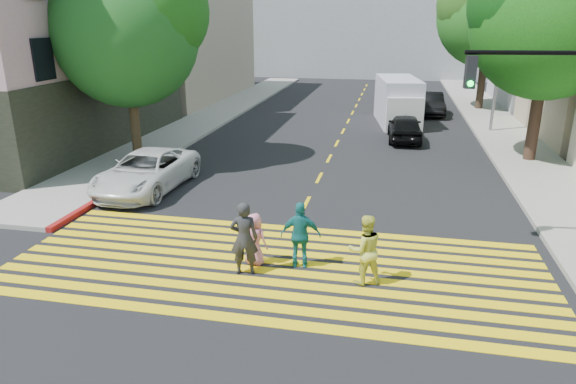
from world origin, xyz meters
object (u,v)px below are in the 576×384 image
(pedestrian_extra, at_px, (301,235))
(white_sedan, at_px, (147,171))
(pedestrian_man, at_px, (244,238))
(white_van, at_px, (398,103))
(pedestrian_child, at_px, (255,239))
(silver_car, at_px, (403,91))
(tree_right_near, at_px, (554,12))
(dark_car_parked, at_px, (430,104))
(dark_car_near, at_px, (405,127))
(traffic_signal, at_px, (570,120))
(tree_left, at_px, (128,26))
(pedestrian_woman, at_px, (365,250))
(tree_right_far, at_px, (491,9))

(pedestrian_extra, bearing_deg, white_sedan, -43.52)
(pedestrian_man, distance_m, white_van, 20.23)
(pedestrian_extra, distance_m, white_sedan, 8.15)
(pedestrian_child, distance_m, silver_car, 29.50)
(pedestrian_man, bearing_deg, white_van, -111.00)
(tree_right_near, distance_m, dark_car_parked, 12.94)
(pedestrian_man, xyz_separation_m, silver_car, (3.88, 29.78, -0.27))
(dark_car_near, height_order, traffic_signal, traffic_signal)
(tree_left, distance_m, silver_car, 24.23)
(pedestrian_woman, xyz_separation_m, white_sedan, (-8.14, 5.38, -0.15))
(dark_car_near, distance_m, dark_car_parked, 8.20)
(silver_car, bearing_deg, white_sedan, 64.59)
(white_van, bearing_deg, tree_right_far, 39.04)
(silver_car, bearing_deg, dark_car_parked, 100.19)
(pedestrian_woman, xyz_separation_m, dark_car_parked, (2.68, 23.43, -0.13))
(pedestrian_man, bearing_deg, pedestrian_extra, -164.99)
(pedestrian_man, xyz_separation_m, pedestrian_woman, (2.87, 0.10, -0.07))
(silver_car, xyz_separation_m, white_van, (-0.37, -9.86, 0.60))
(tree_right_near, height_order, pedestrian_woman, tree_right_near)
(white_sedan, bearing_deg, traffic_signal, -10.51)
(tree_left, relative_size, white_van, 1.43)
(dark_car_near, distance_m, white_van, 4.48)
(pedestrian_woman, bearing_deg, silver_car, -113.28)
(pedestrian_child, distance_m, dark_car_near, 15.44)
(tree_left, height_order, traffic_signal, tree_left)
(pedestrian_woman, height_order, white_sedan, pedestrian_woman)
(tree_left, relative_size, white_sedan, 1.65)
(white_sedan, bearing_deg, pedestrian_extra, -34.71)
(white_sedan, distance_m, white_van, 16.91)
(pedestrian_child, relative_size, dark_car_parked, 0.31)
(silver_car, bearing_deg, dark_car_near, 85.32)
(tree_left, distance_m, white_sedan, 6.29)
(tree_right_far, relative_size, pedestrian_extra, 5.65)
(silver_car, bearing_deg, white_van, 83.10)
(dark_car_near, xyz_separation_m, traffic_signal, (3.61, -12.83, 2.88))
(dark_car_near, bearing_deg, tree_right_near, 147.13)
(tree_right_far, bearing_deg, dark_car_near, -115.92)
(dark_car_parked, bearing_deg, silver_car, 101.72)
(tree_left, bearing_deg, tree_right_near, 12.05)
(tree_right_far, height_order, white_sedan, tree_right_far)
(pedestrian_man, bearing_deg, silver_car, -108.42)
(tree_right_near, height_order, dark_car_parked, tree_right_near)
(pedestrian_man, xyz_separation_m, white_van, (3.51, 19.92, 0.33))
(white_sedan, bearing_deg, pedestrian_woman, -31.54)
(tree_right_far, height_order, pedestrian_child, tree_right_far)
(pedestrian_man, bearing_deg, dark_car_near, -115.14)
(pedestrian_woman, distance_m, silver_car, 29.70)
(tree_right_near, relative_size, silver_car, 2.05)
(pedestrian_woman, height_order, traffic_signal, traffic_signal)
(tree_left, height_order, tree_right_near, tree_right_near)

